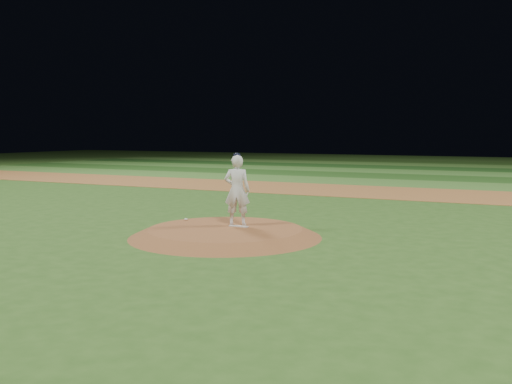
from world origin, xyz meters
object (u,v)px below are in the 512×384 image
pitching_rubber (239,226)px  pitcher_on_mound (237,190)px  rosin_bag (186,219)px  pitchers_mound (225,232)px

pitching_rubber → pitcher_on_mound: size_ratio=0.27×
pitching_rubber → pitcher_on_mound: (-0.17, 0.23, 1.03)m
pitching_rubber → pitcher_on_mound: pitcher_on_mound is taller
pitching_rubber → rosin_bag: 2.07m
rosin_bag → pitching_rubber: bearing=-9.7°
rosin_bag → pitchers_mound: bearing=-22.2°
pitchers_mound → rosin_bag: bearing=157.8°
pitchers_mound → pitching_rubber: (0.23, 0.39, 0.14)m
rosin_bag → pitcher_on_mound: 2.13m
pitching_rubber → rosin_bag: size_ratio=5.12×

